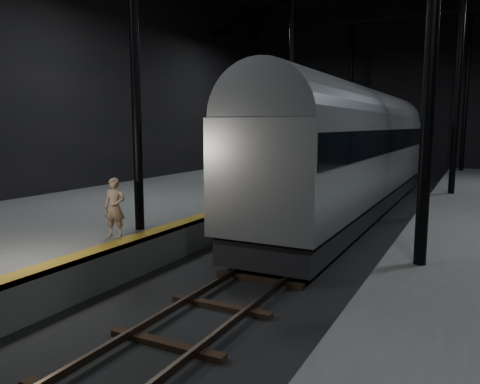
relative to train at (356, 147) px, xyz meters
The scene contains 6 objects.
ground 6.79m from the train, 90.00° to the right, with size 44.00×44.00×0.00m, color black.
platform_left 9.97m from the train, 141.08° to the right, with size 9.00×43.80×1.00m, color #51514E.
tactile_strip 7.17m from the train, 118.22° to the right, with size 0.50×43.80×0.01m, color olive.
track 6.76m from the train, 90.00° to the right, with size 2.40×43.00×0.24m.
train is the anchor object (origin of this frame).
woman 11.77m from the train, 108.94° to the right, with size 0.58×0.38×1.59m, color #A38163.
Camera 1 is at (4.79, -14.45, 3.95)m, focal length 35.00 mm.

